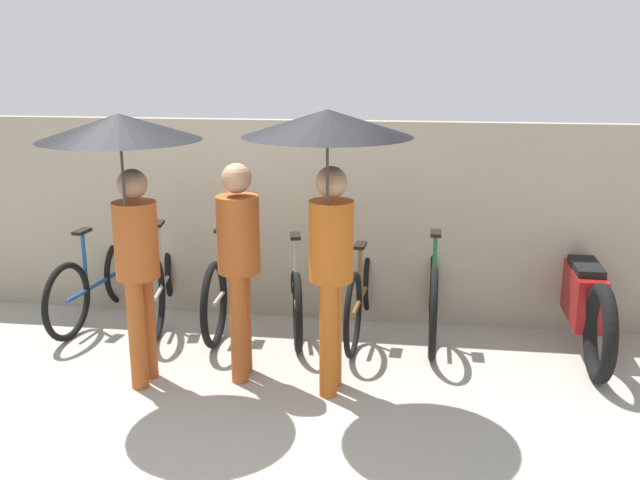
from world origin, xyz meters
name	(u,v)px	position (x,y,z in m)	size (l,w,h in m)	color
ground_plane	(206,420)	(0.00, 0.00, 0.00)	(30.00, 30.00, 0.00)	#9E998E
back_wall	(267,220)	(0.00, 2.09, 0.93)	(12.37, 0.12, 1.87)	gray
parked_bicycle_0	(97,282)	(-1.56, 1.73, 0.36)	(0.44, 1.68, 1.02)	black
parked_bicycle_1	(165,280)	(-0.93, 1.84, 0.38)	(0.48, 1.71, 0.98)	black
parked_bicycle_2	(228,284)	(-0.31, 1.80, 0.39)	(0.44, 1.79, 0.98)	black
parked_bicycle_3	(295,289)	(0.31, 1.81, 0.36)	(0.55, 1.75, 1.00)	black
parked_bicycle_4	(363,292)	(0.93, 1.76, 0.38)	(0.44, 1.78, 1.04)	black
parked_bicycle_5	(433,291)	(1.56, 1.79, 0.40)	(0.44, 1.79, 1.11)	black
pedestrian_leading	(125,170)	(-0.64, 0.41, 1.66)	(1.12, 1.12, 2.05)	#9E4C1E
pedestrian_center	(239,255)	(0.08, 0.71, 0.98)	(0.32, 0.32, 1.68)	#9E4C1E
pedestrian_trailing	(329,167)	(0.79, 0.48, 1.70)	(1.15, 1.15, 2.09)	#B25619
motorcycle	(583,299)	(2.82, 1.69, 0.43)	(0.58, 2.09, 0.95)	black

